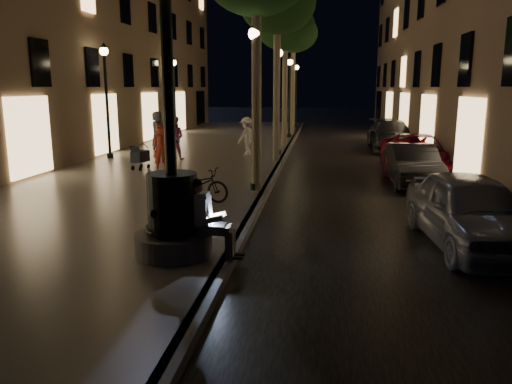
# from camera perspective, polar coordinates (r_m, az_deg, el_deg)

# --- Properties ---
(ground) EXTENTS (120.00, 120.00, 0.00)m
(ground) POSITION_cam_1_polar(r_m,az_deg,el_deg) (21.72, 3.06, 3.42)
(ground) COLOR black
(ground) RESTS_ON ground
(cobble_lane) EXTENTS (6.00, 45.00, 0.02)m
(cobble_lane) POSITION_cam_1_polar(r_m,az_deg,el_deg) (21.70, 11.00, 3.24)
(cobble_lane) COLOR black
(cobble_lane) RESTS_ON ground
(promenade) EXTENTS (8.00, 45.00, 0.20)m
(promenade) POSITION_cam_1_polar(r_m,az_deg,el_deg) (22.35, -7.24, 3.85)
(promenade) COLOR slate
(promenade) RESTS_ON ground
(curb_strip) EXTENTS (0.25, 45.00, 0.20)m
(curb_strip) POSITION_cam_1_polar(r_m,az_deg,el_deg) (21.70, 3.06, 3.69)
(curb_strip) COLOR #59595B
(curb_strip) RESTS_ON ground
(fountain_lamppost) EXTENTS (1.40, 1.40, 5.21)m
(fountain_lamppost) POSITION_cam_1_polar(r_m,az_deg,el_deg) (9.03, -9.54, -0.92)
(fountain_lamppost) COLOR #59595B
(fountain_lamppost) RESTS_ON promenade
(seated_man_laptop) EXTENTS (1.05, 0.36, 1.42)m
(seated_man_laptop) POSITION_cam_1_polar(r_m,az_deg,el_deg) (8.94, -5.71, -2.73)
(seated_man_laptop) COLOR tan
(seated_man_laptop) RESTS_ON promenade
(tree_second) EXTENTS (3.00, 3.00, 7.40)m
(tree_second) POSITION_cam_1_polar(r_m,az_deg,el_deg) (20.74, 2.45, 20.60)
(tree_second) COLOR #6B604C
(tree_second) RESTS_ON promenade
(tree_third) EXTENTS (3.00, 3.00, 7.20)m
(tree_third) POSITION_cam_1_polar(r_m,az_deg,el_deg) (26.65, 3.40, 18.22)
(tree_third) COLOR #6B604C
(tree_third) RESTS_ON promenade
(tree_far) EXTENTS (3.00, 3.00, 7.50)m
(tree_far) POSITION_cam_1_polar(r_m,az_deg,el_deg) (32.63, 4.32, 17.55)
(tree_far) COLOR #6B604C
(tree_far) RESTS_ON promenade
(lamp_curb_a) EXTENTS (0.36, 0.36, 4.81)m
(lamp_curb_a) POSITION_cam_1_polar(r_m,az_deg,el_deg) (14.54, -0.14, 12.07)
(lamp_curb_a) COLOR black
(lamp_curb_a) RESTS_ON promenade
(lamp_curb_b) EXTENTS (0.36, 0.36, 4.81)m
(lamp_curb_b) POSITION_cam_1_polar(r_m,az_deg,el_deg) (22.50, 2.57, 11.99)
(lamp_curb_b) COLOR black
(lamp_curb_b) RESTS_ON promenade
(lamp_curb_c) EXTENTS (0.36, 0.36, 4.81)m
(lamp_curb_c) POSITION_cam_1_polar(r_m,az_deg,el_deg) (30.48, 3.87, 11.94)
(lamp_curb_c) COLOR black
(lamp_curb_c) RESTS_ON promenade
(lamp_curb_d) EXTENTS (0.36, 0.36, 4.81)m
(lamp_curb_d) POSITION_cam_1_polar(r_m,az_deg,el_deg) (38.47, 4.62, 11.91)
(lamp_curb_d) COLOR black
(lamp_curb_d) RESTS_ON promenade
(lamp_left_b) EXTENTS (0.36, 0.36, 4.81)m
(lamp_left_b) POSITION_cam_1_polar(r_m,az_deg,el_deg) (22.31, -16.77, 11.51)
(lamp_left_b) COLOR black
(lamp_left_b) RESTS_ON promenade
(lamp_left_c) EXTENTS (0.36, 0.36, 4.81)m
(lamp_left_c) POSITION_cam_1_polar(r_m,az_deg,el_deg) (31.72, -9.32, 11.81)
(lamp_left_c) COLOR black
(lamp_left_c) RESTS_ON promenade
(stroller) EXTENTS (0.55, 0.97, 0.98)m
(stroller) POSITION_cam_1_polar(r_m,az_deg,el_deg) (18.89, -13.11, 3.98)
(stroller) COLOR black
(stroller) RESTS_ON promenade
(car_front) EXTENTS (2.13, 4.53, 1.50)m
(car_front) POSITION_cam_1_polar(r_m,az_deg,el_deg) (10.96, 23.30, -1.95)
(car_front) COLOR #A0A1A7
(car_front) RESTS_ON ground
(car_second) EXTENTS (1.50, 4.10, 1.34)m
(car_second) POSITION_cam_1_polar(r_m,az_deg,el_deg) (17.27, 17.42, 2.96)
(car_second) COLOR black
(car_second) RESTS_ON ground
(car_third) EXTENTS (2.73, 5.33, 1.44)m
(car_third) POSITION_cam_1_polar(r_m,az_deg,el_deg) (19.90, 17.75, 4.20)
(car_third) COLOR maroon
(car_third) RESTS_ON ground
(car_rear) EXTENTS (2.25, 5.31, 1.53)m
(car_rear) POSITION_cam_1_polar(r_m,az_deg,el_deg) (26.85, 15.13, 6.29)
(car_rear) COLOR #2A2A2E
(car_rear) RESTS_ON ground
(pedestrian_red) EXTENTS (0.71, 0.58, 1.68)m
(pedestrian_red) POSITION_cam_1_polar(r_m,az_deg,el_deg) (18.23, -10.79, 4.91)
(pedestrian_red) COLOR #C63E27
(pedestrian_red) RESTS_ON promenade
(pedestrian_pink) EXTENTS (0.93, 0.75, 1.82)m
(pedestrian_pink) POSITION_cam_1_polar(r_m,az_deg,el_deg) (21.27, -9.36, 6.12)
(pedestrian_pink) COLOR #C5689D
(pedestrian_pink) RESTS_ON promenade
(pedestrian_white) EXTENTS (1.11, 1.26, 1.69)m
(pedestrian_white) POSITION_cam_1_polar(r_m,az_deg,el_deg) (22.46, -1.07, 6.40)
(pedestrian_white) COLOR silver
(pedestrian_white) RESTS_ON promenade
(pedestrian_blue) EXTENTS (0.96, 0.87, 1.57)m
(pedestrian_blue) POSITION_cam_1_polar(r_m,az_deg,el_deg) (21.31, -9.70, 5.78)
(pedestrian_blue) COLOR navy
(pedestrian_blue) RESTS_ON promenade
(pedestrian_dark) EXTENTS (0.81, 1.02, 1.82)m
(pedestrian_dark) POSITION_cam_1_polar(r_m,az_deg,el_deg) (25.54, -11.20, 7.00)
(pedestrian_dark) COLOR #323237
(pedestrian_dark) RESTS_ON promenade
(bicycle) EXTENTS (1.83, 0.97, 0.91)m
(bicycle) POSITION_cam_1_polar(r_m,az_deg,el_deg) (13.34, -6.64, 0.87)
(bicycle) COLOR black
(bicycle) RESTS_ON promenade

